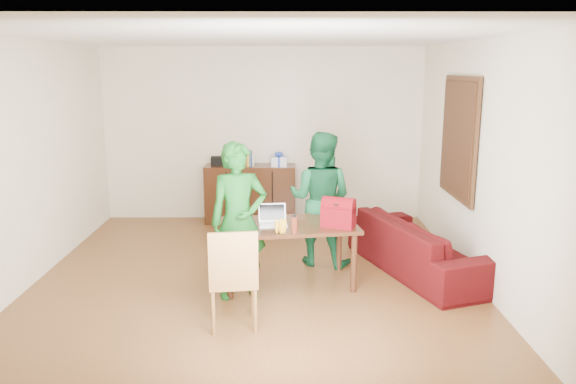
{
  "coord_description": "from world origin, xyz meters",
  "views": [
    {
      "loc": [
        0.35,
        -6.08,
        2.39
      ],
      "look_at": [
        0.38,
        0.09,
        1.02
      ],
      "focal_mm": 35.0,
      "sensor_mm": 36.0,
      "label": 1
    }
  ],
  "objects_px": {
    "person_near": "(239,221)",
    "sofa": "(420,246)",
    "table": "(288,231)",
    "bottle": "(294,224)",
    "red_bag": "(338,215)",
    "chair": "(234,298)",
    "laptop": "(273,221)",
    "person_far": "(320,199)"
  },
  "relations": [
    {
      "from": "red_bag",
      "to": "sofa",
      "type": "distance_m",
      "value": 1.26
    },
    {
      "from": "person_near",
      "to": "bottle",
      "type": "relative_size",
      "value": 8.49
    },
    {
      "from": "laptop",
      "to": "sofa",
      "type": "relative_size",
      "value": 0.15
    },
    {
      "from": "chair",
      "to": "laptop",
      "type": "relative_size",
      "value": 3.03
    },
    {
      "from": "person_near",
      "to": "sofa",
      "type": "distance_m",
      "value": 2.27
    },
    {
      "from": "table",
      "to": "bottle",
      "type": "relative_size",
      "value": 8.2
    },
    {
      "from": "person_near",
      "to": "red_bag",
      "type": "bearing_deg",
      "value": -3.6
    },
    {
      "from": "laptop",
      "to": "person_near",
      "type": "bearing_deg",
      "value": -145.9
    },
    {
      "from": "person_near",
      "to": "person_far",
      "type": "bearing_deg",
      "value": 32.71
    },
    {
      "from": "bottle",
      "to": "red_bag",
      "type": "bearing_deg",
      "value": 25.29
    },
    {
      "from": "red_bag",
      "to": "sofa",
      "type": "xyz_separation_m",
      "value": [
        1.03,
        0.51,
        -0.51
      ]
    },
    {
      "from": "chair",
      "to": "person_near",
      "type": "xyz_separation_m",
      "value": [
        0.0,
        0.72,
        0.54
      ]
    },
    {
      "from": "bottle",
      "to": "chair",
      "type": "bearing_deg",
      "value": -128.83
    },
    {
      "from": "person_near",
      "to": "red_bag",
      "type": "height_order",
      "value": "person_near"
    },
    {
      "from": "person_far",
      "to": "bottle",
      "type": "height_order",
      "value": "person_far"
    },
    {
      "from": "laptop",
      "to": "red_bag",
      "type": "relative_size",
      "value": 0.93
    },
    {
      "from": "person_far",
      "to": "laptop",
      "type": "bearing_deg",
      "value": 73.29
    },
    {
      "from": "chair",
      "to": "laptop",
      "type": "height_order",
      "value": "chair"
    },
    {
      "from": "laptop",
      "to": "person_far",
      "type": "bearing_deg",
      "value": 47.63
    },
    {
      "from": "table",
      "to": "person_near",
      "type": "height_order",
      "value": "person_near"
    },
    {
      "from": "laptop",
      "to": "bottle",
      "type": "distance_m",
      "value": 0.37
    },
    {
      "from": "table",
      "to": "sofa",
      "type": "height_order",
      "value": "table"
    },
    {
      "from": "laptop",
      "to": "sofa",
      "type": "xyz_separation_m",
      "value": [
        1.74,
        0.45,
        -0.43
      ]
    },
    {
      "from": "laptop",
      "to": "red_bag",
      "type": "xyz_separation_m",
      "value": [
        0.71,
        -0.06,
        0.09
      ]
    },
    {
      "from": "table",
      "to": "bottle",
      "type": "bearing_deg",
      "value": -87.56
    },
    {
      "from": "table",
      "to": "laptop",
      "type": "relative_size",
      "value": 4.96
    },
    {
      "from": "person_far",
      "to": "red_bag",
      "type": "relative_size",
      "value": 4.72
    },
    {
      "from": "table",
      "to": "sofa",
      "type": "xyz_separation_m",
      "value": [
        1.57,
        0.4,
        -0.3
      ]
    },
    {
      "from": "sofa",
      "to": "red_bag",
      "type": "bearing_deg",
      "value": 96.99
    },
    {
      "from": "sofa",
      "to": "laptop",
      "type": "bearing_deg",
      "value": 85.14
    },
    {
      "from": "table",
      "to": "chair",
      "type": "xyz_separation_m",
      "value": [
        -0.52,
        -1.06,
        -0.33
      ]
    },
    {
      "from": "table",
      "to": "chair",
      "type": "relative_size",
      "value": 1.64
    },
    {
      "from": "table",
      "to": "person_far",
      "type": "relative_size",
      "value": 0.97
    },
    {
      "from": "table",
      "to": "red_bag",
      "type": "xyz_separation_m",
      "value": [
        0.54,
        -0.12,
        0.21
      ]
    },
    {
      "from": "red_bag",
      "to": "chair",
      "type": "bearing_deg",
      "value": -116.13
    },
    {
      "from": "laptop",
      "to": "bottle",
      "type": "bearing_deg",
      "value": -56.7
    },
    {
      "from": "person_near",
      "to": "laptop",
      "type": "height_order",
      "value": "person_near"
    },
    {
      "from": "laptop",
      "to": "red_bag",
      "type": "height_order",
      "value": "red_bag"
    },
    {
      "from": "bottle",
      "to": "sofa",
      "type": "height_order",
      "value": "bottle"
    },
    {
      "from": "table",
      "to": "sofa",
      "type": "relative_size",
      "value": 0.74
    },
    {
      "from": "table",
      "to": "person_near",
      "type": "distance_m",
      "value": 0.66
    },
    {
      "from": "chair",
      "to": "sofa",
      "type": "height_order",
      "value": "chair"
    }
  ]
}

